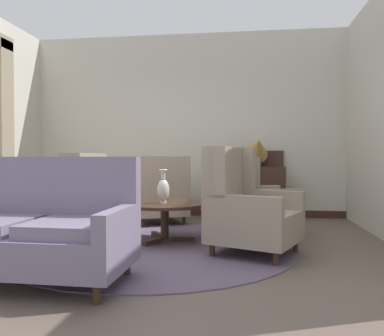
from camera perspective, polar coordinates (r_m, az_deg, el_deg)
name	(u,v)px	position (r m, az deg, el deg)	size (l,w,h in m)	color
ground	(147,253)	(4.27, -6.54, -12.09)	(7.85, 7.85, 0.00)	brown
wall_back	(186,125)	(6.93, -0.85, 6.19)	(5.60, 0.08, 3.14)	beige
baseboard_back	(186,212)	(6.91, -0.92, -6.34)	(5.44, 0.03, 0.12)	#382319
area_rug	(153,246)	(4.55, -5.59, -11.16)	(3.19, 3.19, 0.01)	#5B4C60
coffee_table	(165,209)	(4.73, -3.96, -5.91)	(0.97, 0.97, 0.47)	#382319
porcelain_vase	(163,189)	(4.67, -4.17, -3.07)	(0.14, 0.14, 0.40)	beige
settee	(37,231)	(3.46, -21.46, -8.45)	(1.55, 0.85, 1.01)	slate
armchair_beside_settee	(70,202)	(5.18, -17.19, -4.72)	(0.84, 0.81, 1.06)	gray
armchair_far_left	(254,202)	(5.17, 8.90, -4.89)	(1.02, 0.97, 1.01)	gray
armchair_near_sideboard	(247,210)	(4.18, 7.94, -5.96)	(1.07, 1.06, 1.12)	gray
armchair_back_corner	(159,195)	(6.04, -4.77, -3.97)	(1.09, 1.15, 1.02)	gray
side_table	(222,204)	(5.12, 4.41, -5.24)	(0.44, 0.44, 0.68)	#382319
sideboard	(253,189)	(6.56, 8.83, -2.98)	(1.00, 0.44, 1.12)	#382319
gramophone	(257,149)	(6.44, 9.33, 2.72)	(0.46, 0.56, 0.58)	#382319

